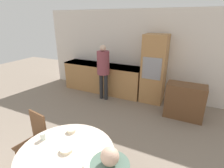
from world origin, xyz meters
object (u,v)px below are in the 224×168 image
at_px(bowl_near, 66,150).
at_px(bowl_centre, 71,130).
at_px(sideboard, 185,101).
at_px(person_standing, 103,67).
at_px(oven_unit, 154,69).
at_px(cup, 43,136).
at_px(bowl_far, 90,166).
at_px(chair_far_left, 35,138).
at_px(dining_table, 68,167).

distance_m(bowl_near, bowl_centre, 0.40).
height_order(sideboard, person_standing, person_standing).
bearing_deg(oven_unit, bowl_near, -94.18).
distance_m(cup, bowl_far, 0.85).
bearing_deg(bowl_centre, person_standing, 108.98).
bearing_deg(chair_far_left, bowl_far, -4.75).
bearing_deg(oven_unit, sideboard, -32.38).
height_order(dining_table, bowl_far, bowl_far).
xyz_separation_m(oven_unit, bowl_near, (-0.26, -3.50, -0.18)).
bearing_deg(bowl_centre, chair_far_left, -168.50).
bearing_deg(person_standing, dining_table, -69.81).
bearing_deg(dining_table, bowl_far, -9.97).
distance_m(cup, bowl_near, 0.44).
bearing_deg(bowl_near, cup, 174.62).
bearing_deg(dining_table, bowl_centre, 118.50).
xyz_separation_m(dining_table, bowl_far, (0.40, -0.07, 0.27)).
xyz_separation_m(dining_table, bowl_centre, (-0.19, 0.36, 0.27)).
relative_size(person_standing, bowl_centre, 13.15).
distance_m(oven_unit, dining_table, 3.55).
bearing_deg(dining_table, bowl_near, 89.69).
bearing_deg(bowl_near, sideboard, 67.66).
bearing_deg(oven_unit, bowl_far, -87.62).
relative_size(dining_table, bowl_far, 8.02).
bearing_deg(bowl_centre, bowl_near, -60.89).
xyz_separation_m(chair_far_left, cup, (0.41, -0.17, 0.30)).
xyz_separation_m(dining_table, bowl_near, (0.00, 0.01, 0.27)).
relative_size(oven_unit, chair_far_left, 2.04).
bearing_deg(bowl_far, dining_table, 170.03).
bearing_deg(sideboard, oven_unit, 147.62).
xyz_separation_m(chair_far_left, bowl_near, (0.84, -0.22, 0.27)).
bearing_deg(person_standing, bowl_centre, -71.02).
height_order(oven_unit, person_standing, oven_unit).
distance_m(oven_unit, sideboard, 1.23).
bearing_deg(bowl_near, bowl_far, -11.17).
relative_size(dining_table, cup, 12.18).
xyz_separation_m(chair_far_left, bowl_centre, (0.65, 0.13, 0.27)).
bearing_deg(dining_table, cup, 173.47).
bearing_deg(bowl_centre, bowl_far, -35.54).
distance_m(sideboard, bowl_centre, 2.93).
distance_m(bowl_centre, bowl_far, 0.74).
relative_size(dining_table, person_standing, 0.74).
height_order(chair_far_left, bowl_far, chair_far_left).
distance_m(person_standing, cup, 3.01).
height_order(chair_far_left, bowl_near, chair_far_left).
relative_size(oven_unit, bowl_centre, 15.53).
bearing_deg(oven_unit, cup, -101.28).
xyz_separation_m(person_standing, bowl_near, (1.10, -2.97, -0.22)).
bearing_deg(cup, bowl_centre, 51.83).
distance_m(person_standing, bowl_far, 3.41).
bearing_deg(oven_unit, person_standing, -158.70).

